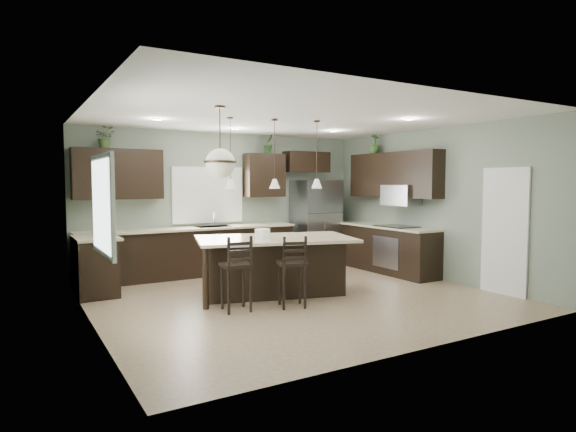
# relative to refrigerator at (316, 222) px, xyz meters

# --- Properties ---
(ground) EXTENTS (6.00, 6.00, 0.00)m
(ground) POSITION_rel_refrigerator_xyz_m (-1.95, -2.36, -0.93)
(ground) COLOR #9E8466
(ground) RESTS_ON ground
(pantry_door) EXTENTS (0.04, 0.82, 2.04)m
(pantry_door) POSITION_rel_refrigerator_xyz_m (1.03, -3.91, 0.09)
(pantry_door) COLOR white
(pantry_door) RESTS_ON ground
(window_back) EXTENTS (1.35, 0.02, 1.00)m
(window_back) POSITION_rel_refrigerator_xyz_m (-2.35, 0.37, 0.62)
(window_back) COLOR white
(window_back) RESTS_ON room_shell
(window_left) EXTENTS (0.02, 1.10, 1.00)m
(window_left) POSITION_rel_refrigerator_xyz_m (-4.93, -3.16, 0.62)
(window_left) COLOR white
(window_left) RESTS_ON room_shell
(left_return_cabs) EXTENTS (0.60, 0.90, 0.90)m
(left_return_cabs) POSITION_rel_refrigerator_xyz_m (-4.65, -0.66, -0.48)
(left_return_cabs) COLOR black
(left_return_cabs) RESTS_ON ground
(left_return_countertop) EXTENTS (0.66, 0.96, 0.04)m
(left_return_countertop) POSITION_rel_refrigerator_xyz_m (-4.63, -0.66, -0.01)
(left_return_countertop) COLOR beige
(left_return_countertop) RESTS_ON left_return_cabs
(back_lower_cabs) EXTENTS (4.20, 0.60, 0.90)m
(back_lower_cabs) POSITION_rel_refrigerator_xyz_m (-2.80, 0.09, -0.48)
(back_lower_cabs) COLOR black
(back_lower_cabs) RESTS_ON ground
(back_countertop) EXTENTS (4.20, 0.66, 0.04)m
(back_countertop) POSITION_rel_refrigerator_xyz_m (-2.80, 0.07, -0.01)
(back_countertop) COLOR beige
(back_countertop) RESTS_ON back_lower_cabs
(sink_inset) EXTENTS (0.70, 0.45, 0.01)m
(sink_inset) POSITION_rel_refrigerator_xyz_m (-2.35, 0.07, 0.01)
(sink_inset) COLOR gray
(sink_inset) RESTS_ON back_countertop
(faucet) EXTENTS (0.02, 0.02, 0.28)m
(faucet) POSITION_rel_refrigerator_xyz_m (-2.35, 0.04, 0.16)
(faucet) COLOR silver
(faucet) RESTS_ON back_countertop
(back_upper_left) EXTENTS (1.55, 0.34, 0.90)m
(back_upper_left) POSITION_rel_refrigerator_xyz_m (-4.10, 0.22, 1.02)
(back_upper_left) COLOR black
(back_upper_left) RESTS_ON room_shell
(back_upper_right) EXTENTS (0.85, 0.34, 0.90)m
(back_upper_right) POSITION_rel_refrigerator_xyz_m (-1.15, 0.22, 1.02)
(back_upper_right) COLOR black
(back_upper_right) RESTS_ON room_shell
(fridge_header) EXTENTS (1.05, 0.34, 0.45)m
(fridge_header) POSITION_rel_refrigerator_xyz_m (-0.10, 0.22, 1.32)
(fridge_header) COLOR black
(fridge_header) RESTS_ON room_shell
(right_lower_cabs) EXTENTS (0.60, 2.35, 0.90)m
(right_lower_cabs) POSITION_rel_refrigerator_xyz_m (0.75, -1.49, -0.48)
(right_lower_cabs) COLOR black
(right_lower_cabs) RESTS_ON ground
(right_countertop) EXTENTS (0.66, 2.35, 0.04)m
(right_countertop) POSITION_rel_refrigerator_xyz_m (0.73, -1.49, -0.01)
(right_countertop) COLOR beige
(right_countertop) RESTS_ON right_lower_cabs
(cooktop) EXTENTS (0.58, 0.75, 0.02)m
(cooktop) POSITION_rel_refrigerator_xyz_m (0.73, -1.76, 0.02)
(cooktop) COLOR black
(cooktop) RESTS_ON right_countertop
(wall_oven_front) EXTENTS (0.01, 0.72, 0.60)m
(wall_oven_front) POSITION_rel_refrigerator_xyz_m (0.45, -1.76, -0.48)
(wall_oven_front) COLOR gray
(wall_oven_front) RESTS_ON right_lower_cabs
(right_upper_cabs) EXTENTS (0.34, 2.35, 0.90)m
(right_upper_cabs) POSITION_rel_refrigerator_xyz_m (0.88, -1.49, 1.02)
(right_upper_cabs) COLOR black
(right_upper_cabs) RESTS_ON room_shell
(microwave) EXTENTS (0.40, 0.75, 0.40)m
(microwave) POSITION_rel_refrigerator_xyz_m (0.83, -1.76, 0.62)
(microwave) COLOR gray
(microwave) RESTS_ON right_upper_cabs
(refrigerator) EXTENTS (0.90, 0.74, 1.85)m
(refrigerator) POSITION_rel_refrigerator_xyz_m (0.00, 0.00, 0.00)
(refrigerator) COLOR gray
(refrigerator) RESTS_ON ground
(kitchen_island) EXTENTS (2.73, 2.00, 0.92)m
(kitchen_island) POSITION_rel_refrigerator_xyz_m (-2.16, -2.07, -0.46)
(kitchen_island) COLOR black
(kitchen_island) RESTS_ON ground
(serving_dish) EXTENTS (0.24, 0.24, 0.14)m
(serving_dish) POSITION_rel_refrigerator_xyz_m (-2.35, -2.02, 0.07)
(serving_dish) COLOR white
(serving_dish) RESTS_ON kitchen_island
(bar_stool_left) EXTENTS (0.44, 0.44, 1.07)m
(bar_stool_left) POSITION_rel_refrigerator_xyz_m (-3.10, -2.67, -0.39)
(bar_stool_left) COLOR black
(bar_stool_left) RESTS_ON ground
(bar_stool_center) EXTENTS (0.49, 0.49, 1.05)m
(bar_stool_center) POSITION_rel_refrigerator_xyz_m (-2.32, -2.88, -0.40)
(bar_stool_center) COLOR black
(bar_stool_center) RESTS_ON ground
(pendant_left) EXTENTS (0.17, 0.17, 1.10)m
(pendant_left) POSITION_rel_refrigerator_xyz_m (-2.83, -1.88, 1.32)
(pendant_left) COLOR silver
(pendant_left) RESTS_ON room_shell
(pendant_center) EXTENTS (0.17, 0.17, 1.10)m
(pendant_center) POSITION_rel_refrigerator_xyz_m (-2.16, -2.07, 1.32)
(pendant_center) COLOR silver
(pendant_center) RESTS_ON room_shell
(pendant_right) EXTENTS (0.17, 0.17, 1.10)m
(pendant_right) POSITION_rel_refrigerator_xyz_m (-1.48, -2.26, 1.32)
(pendant_right) COLOR white
(pendant_right) RESTS_ON room_shell
(chandelier) EXTENTS (0.43, 0.43, 0.95)m
(chandelier) POSITION_rel_refrigerator_xyz_m (-3.38, -2.81, 1.40)
(chandelier) COLOR beige
(chandelier) RESTS_ON room_shell
(plant_back_left) EXTENTS (0.40, 0.37, 0.38)m
(plant_back_left) POSITION_rel_refrigerator_xyz_m (-4.31, 0.19, 1.66)
(plant_back_left) COLOR #345023
(plant_back_left) RESTS_ON back_upper_left
(plant_back_right) EXTENTS (0.28, 0.26, 0.42)m
(plant_back_right) POSITION_rel_refrigerator_xyz_m (-1.06, 0.19, 1.68)
(plant_back_right) COLOR #264920
(plant_back_right) RESTS_ON back_upper_right
(plant_right_wall) EXTENTS (0.25, 0.25, 0.43)m
(plant_right_wall) POSITION_rel_refrigerator_xyz_m (0.85, -0.92, 1.69)
(plant_right_wall) COLOR #355927
(plant_right_wall) RESTS_ON right_upper_cabs
(room_shell) EXTENTS (6.00, 6.00, 6.00)m
(room_shell) POSITION_rel_refrigerator_xyz_m (-1.95, -2.36, 0.77)
(room_shell) COLOR slate
(room_shell) RESTS_ON ground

